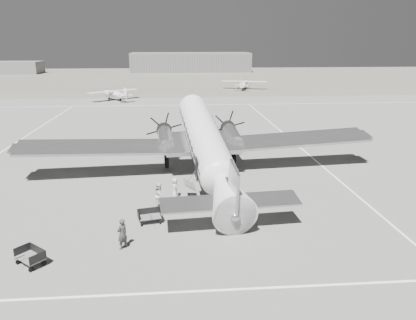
{
  "coord_description": "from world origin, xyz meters",
  "views": [
    {
      "loc": [
        -0.7,
        -29.38,
        10.52
      ],
      "look_at": [
        1.57,
        -1.15,
        2.2
      ],
      "focal_mm": 35.0,
      "sensor_mm": 36.0,
      "label": 1
    }
  ],
  "objects_px": {
    "light_plane_right": "(244,85)",
    "baggage_cart_far": "(30,257)",
    "dc3_airliner": "(206,145)",
    "passenger": "(175,188)",
    "baggage_cart_near": "(150,216)",
    "hangar_main": "(191,62)",
    "ramp_agent": "(160,195)",
    "shed_secondary": "(13,68)",
    "ground_crew": "(122,234)",
    "light_plane_left": "(115,95)"
  },
  "relations": [
    {
      "from": "hangar_main",
      "to": "baggage_cart_far",
      "type": "xyz_separation_m",
      "value": [
        -12.92,
        -131.18,
        -2.88
      ]
    },
    {
      "from": "light_plane_left",
      "to": "baggage_cart_far",
      "type": "distance_m",
      "value": 57.77
    },
    {
      "from": "hangar_main",
      "to": "light_plane_right",
      "type": "distance_m",
      "value": 58.37
    },
    {
      "from": "shed_secondary",
      "to": "light_plane_right",
      "type": "bearing_deg",
      "value": -36.92
    },
    {
      "from": "shed_secondary",
      "to": "ramp_agent",
      "type": "relative_size",
      "value": 10.64
    },
    {
      "from": "light_plane_right",
      "to": "ground_crew",
      "type": "xyz_separation_m",
      "value": [
        -18.51,
        -72.36,
        -0.23
      ]
    },
    {
      "from": "baggage_cart_near",
      "to": "ground_crew",
      "type": "xyz_separation_m",
      "value": [
        -1.23,
        -3.05,
        0.43
      ]
    },
    {
      "from": "baggage_cart_near",
      "to": "light_plane_left",
      "type": "bearing_deg",
      "value": 87.89
    },
    {
      "from": "baggage_cart_far",
      "to": "ramp_agent",
      "type": "height_order",
      "value": "ramp_agent"
    },
    {
      "from": "dc3_airliner",
      "to": "ground_crew",
      "type": "xyz_separation_m",
      "value": [
        -5.21,
        -10.7,
        -1.99
      ]
    },
    {
      "from": "dc3_airliner",
      "to": "light_plane_right",
      "type": "distance_m",
      "value": 63.1
    },
    {
      "from": "light_plane_right",
      "to": "passenger",
      "type": "xyz_separation_m",
      "value": [
        -15.75,
        -65.36,
        -0.34
      ]
    },
    {
      "from": "baggage_cart_near",
      "to": "passenger",
      "type": "bearing_deg",
      "value": 56.7
    },
    {
      "from": "shed_secondary",
      "to": "light_plane_left",
      "type": "relative_size",
      "value": 1.83
    },
    {
      "from": "ramp_agent",
      "to": "passenger",
      "type": "bearing_deg",
      "value": -28.14
    },
    {
      "from": "light_plane_left",
      "to": "light_plane_right",
      "type": "height_order",
      "value": "light_plane_right"
    },
    {
      "from": "ground_crew",
      "to": "light_plane_right",
      "type": "bearing_deg",
      "value": -149.2
    },
    {
      "from": "shed_secondary",
      "to": "baggage_cart_near",
      "type": "height_order",
      "value": "shed_secondary"
    },
    {
      "from": "light_plane_right",
      "to": "baggage_cart_near",
      "type": "bearing_deg",
      "value": -87.4
    },
    {
      "from": "dc3_airliner",
      "to": "shed_secondary",
      "type": "bearing_deg",
      "value": 111.35
    },
    {
      "from": "ground_crew",
      "to": "dc3_airliner",
      "type": "bearing_deg",
      "value": -160.81
    },
    {
      "from": "dc3_airliner",
      "to": "light_plane_right",
      "type": "height_order",
      "value": "dc3_airliner"
    },
    {
      "from": "hangar_main",
      "to": "dc3_airliner",
      "type": "relative_size",
      "value": 1.41
    },
    {
      "from": "baggage_cart_far",
      "to": "ground_crew",
      "type": "distance_m",
      "value": 4.5
    },
    {
      "from": "hangar_main",
      "to": "light_plane_left",
      "type": "distance_m",
      "value": 75.47
    },
    {
      "from": "dc3_airliner",
      "to": "ground_crew",
      "type": "bearing_deg",
      "value": -120.97
    },
    {
      "from": "shed_secondary",
      "to": "ramp_agent",
      "type": "bearing_deg",
      "value": -66.03
    },
    {
      "from": "light_plane_right",
      "to": "baggage_cart_far",
      "type": "bearing_deg",
      "value": -90.58
    },
    {
      "from": "hangar_main",
      "to": "light_plane_right",
      "type": "xyz_separation_m",
      "value": [
        9.87,
        -57.49,
        -2.23
      ]
    },
    {
      "from": "baggage_cart_far",
      "to": "passenger",
      "type": "relative_size",
      "value": 1.03
    },
    {
      "from": "light_plane_left",
      "to": "baggage_cart_far",
      "type": "xyz_separation_m",
      "value": [
        3.84,
        -57.63,
        -0.6
      ]
    },
    {
      "from": "dc3_airliner",
      "to": "baggage_cart_near",
      "type": "xyz_separation_m",
      "value": [
        -3.98,
        -7.65,
        -2.42
      ]
    },
    {
      "from": "baggage_cart_near",
      "to": "baggage_cart_far",
      "type": "xyz_separation_m",
      "value": [
        -5.51,
        -4.38,
        0.01
      ]
    },
    {
      "from": "ground_crew",
      "to": "light_plane_left",
      "type": "bearing_deg",
      "value": -126.64
    },
    {
      "from": "dc3_airliner",
      "to": "passenger",
      "type": "height_order",
      "value": "dc3_airliner"
    },
    {
      "from": "hangar_main",
      "to": "ground_crew",
      "type": "relative_size",
      "value": 25.01
    },
    {
      "from": "light_plane_left",
      "to": "ground_crew",
      "type": "bearing_deg",
      "value": -119.04
    },
    {
      "from": "hangar_main",
      "to": "ramp_agent",
      "type": "bearing_deg",
      "value": -93.16
    },
    {
      "from": "dc3_airliner",
      "to": "baggage_cart_far",
      "type": "relative_size",
      "value": 19.75
    },
    {
      "from": "baggage_cart_near",
      "to": "ground_crew",
      "type": "relative_size",
      "value": 0.86
    },
    {
      "from": "light_plane_left",
      "to": "ground_crew",
      "type": "xyz_separation_m",
      "value": [
        8.12,
        -56.3,
        -0.18
      ]
    },
    {
      "from": "dc3_airliner",
      "to": "ground_crew",
      "type": "relative_size",
      "value": 17.68
    },
    {
      "from": "hangar_main",
      "to": "ramp_agent",
      "type": "xyz_separation_m",
      "value": [
        -6.88,
        -124.48,
        -2.45
      ]
    },
    {
      "from": "baggage_cart_near",
      "to": "ground_crew",
      "type": "distance_m",
      "value": 3.32
    },
    {
      "from": "hangar_main",
      "to": "baggage_cart_far",
      "type": "relative_size",
      "value": 27.94
    },
    {
      "from": "shed_secondary",
      "to": "baggage_cart_far",
      "type": "xyz_separation_m",
      "value": [
        47.08,
        -126.18,
        -1.58
      ]
    },
    {
      "from": "hangar_main",
      "to": "passenger",
      "type": "bearing_deg",
      "value": -92.74
    },
    {
      "from": "baggage_cart_far",
      "to": "passenger",
      "type": "bearing_deg",
      "value": 91.28
    },
    {
      "from": "dc3_airliner",
      "to": "ramp_agent",
      "type": "relative_size",
      "value": 17.54
    },
    {
      "from": "light_plane_left",
      "to": "ramp_agent",
      "type": "relative_size",
      "value": 5.82
    }
  ]
}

